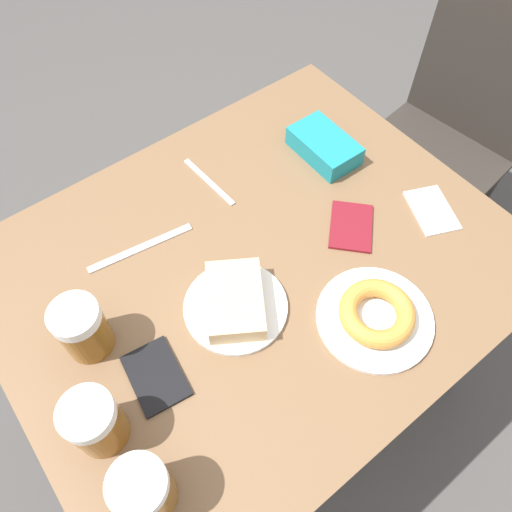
% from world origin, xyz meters
% --- Properties ---
extents(ground_plane, '(8.00, 8.00, 0.00)m').
position_xyz_m(ground_plane, '(0.00, 0.00, 0.00)').
color(ground_plane, '#474442').
extents(table, '(0.84, 1.03, 0.72)m').
position_xyz_m(table, '(0.00, 0.00, 0.66)').
color(table, brown).
rests_on(table, ground_plane).
extents(chair, '(0.45, 0.45, 0.90)m').
position_xyz_m(chair, '(-0.12, 0.85, 0.54)').
color(chair, '#2D2823').
rests_on(chair, ground_plane).
extents(plate_with_cake, '(0.20, 0.20, 0.05)m').
position_xyz_m(plate_with_cake, '(0.06, -0.10, 0.74)').
color(plate_with_cake, white).
rests_on(plate_with_cake, table).
extents(plate_with_donut, '(0.22, 0.22, 0.05)m').
position_xyz_m(plate_with_donut, '(0.24, 0.10, 0.74)').
color(plate_with_donut, white).
rests_on(plate_with_donut, table).
extents(beer_mug_left, '(0.09, 0.09, 0.12)m').
position_xyz_m(beer_mug_left, '(0.25, -0.40, 0.78)').
color(beer_mug_left, '#8C5619').
rests_on(beer_mug_left, table).
extents(beer_mug_center, '(0.09, 0.09, 0.12)m').
position_xyz_m(beer_mug_center, '(-0.04, -0.35, 0.78)').
color(beer_mug_center, '#8C5619').
rests_on(beer_mug_center, table).
extents(beer_mug_right, '(0.09, 0.09, 0.12)m').
position_xyz_m(beer_mug_right, '(0.11, -0.41, 0.78)').
color(beer_mug_right, '#8C5619').
rests_on(beer_mug_right, table).
extents(napkin_folded, '(0.15, 0.13, 0.00)m').
position_xyz_m(napkin_folded, '(0.13, 0.39, 0.72)').
color(napkin_folded, white).
rests_on(napkin_folded, table).
extents(fork, '(0.18, 0.02, 0.00)m').
position_xyz_m(fork, '(-0.24, 0.05, 0.72)').
color(fork, silver).
rests_on(fork, table).
extents(knife, '(0.05, 0.23, 0.00)m').
position_xyz_m(knife, '(-0.17, -0.17, 0.72)').
color(knife, silver).
rests_on(knife, table).
extents(passport_near_edge, '(0.15, 0.15, 0.01)m').
position_xyz_m(passport_near_edge, '(0.06, 0.21, 0.72)').
color(passport_near_edge, maroon).
rests_on(passport_near_edge, table).
extents(passport_far_edge, '(0.14, 0.10, 0.01)m').
position_xyz_m(passport_far_edge, '(0.08, -0.29, 0.72)').
color(passport_far_edge, black).
rests_on(passport_far_edge, table).
extents(blue_pouch, '(0.17, 0.10, 0.05)m').
position_xyz_m(blue_pouch, '(-0.14, 0.31, 0.75)').
color(blue_pouch, teal).
rests_on(blue_pouch, table).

